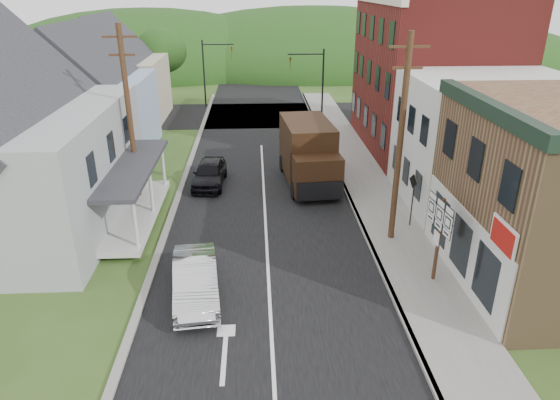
{
  "coord_description": "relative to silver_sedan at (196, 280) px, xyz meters",
  "views": [
    {
      "loc": [
        -0.39,
        -16.15,
        10.65
      ],
      "look_at": [
        0.59,
        3.2,
        2.2
      ],
      "focal_mm": 32.0,
      "sensor_mm": 36.0,
      "label": 1
    }
  ],
  "objects": [
    {
      "name": "tree_left_d",
      "position": [
        -6.33,
        32.58,
        4.15
      ],
      "size": [
        4.8,
        4.8,
        6.94
      ],
      "color": "#382616",
      "rests_on": "ground"
    },
    {
      "name": "road",
      "position": [
        2.67,
        10.58,
        -0.74
      ],
      "size": [
        9.0,
        90.0,
        0.02
      ],
      "primitive_type": "cube",
      "color": "black",
      "rests_on": "ground"
    },
    {
      "name": "traffic_signal_left",
      "position": [
        -1.63,
        31.08,
        3.02
      ],
      "size": [
        2.87,
        0.2,
        6.0
      ],
      "color": "black",
      "rests_on": "ground"
    },
    {
      "name": "curb_left",
      "position": [
        -1.98,
        8.58,
        -0.68
      ],
      "size": [
        0.3,
        55.0,
        0.12
      ],
      "primitive_type": "cube",
      "color": "slate",
      "rests_on": "ground"
    },
    {
      "name": "sidewalk_right",
      "position": [
        8.57,
        8.58,
        -0.66
      ],
      "size": [
        2.8,
        55.0,
        0.15
      ],
      "primitive_type": "cube",
      "color": "slate",
      "rests_on": "ground"
    },
    {
      "name": "delivery_van",
      "position": [
        5.26,
        11.19,
        1.04
      ],
      "size": [
        3.07,
        6.48,
        3.51
      ],
      "rotation": [
        0.0,
        0.0,
        0.09
      ],
      "color": "black",
      "rests_on": "ground"
    },
    {
      "name": "dark_sedan",
      "position": [
        -0.39,
        11.2,
        -0.02
      ],
      "size": [
        1.94,
        4.31,
        1.44
      ],
      "primitive_type": "imported",
      "rotation": [
        0.0,
        0.0,
        -0.06
      ],
      "color": "black",
      "rests_on": "ground"
    },
    {
      "name": "cross_road",
      "position": [
        2.67,
        27.58,
        -0.74
      ],
      "size": [
        60.0,
        9.0,
        0.02
      ],
      "primitive_type": "cube",
      "color": "black",
      "rests_on": "ground"
    },
    {
      "name": "house_blue",
      "position": [
        -8.33,
        17.58,
        2.96
      ],
      "size": [
        7.14,
        8.16,
        7.28
      ],
      "color": "#92A6C7",
      "rests_on": "ground"
    },
    {
      "name": "forested_ridge",
      "position": [
        2.67,
        55.58,
        -0.74
      ],
      "size": [
        90.0,
        30.0,
        16.0
      ],
      "primitive_type": "ellipsoid",
      "color": "#1A3810",
      "rests_on": "ground"
    },
    {
      "name": "storefront_red",
      "position": [
        13.97,
        17.58,
        4.26
      ],
      "size": [
        8.0,
        12.0,
        10.0
      ],
      "primitive_type": "cube",
      "color": "maroon",
      "rests_on": "ground"
    },
    {
      "name": "warning_sign",
      "position": [
        9.45,
        5.22,
        1.06
      ],
      "size": [
        0.18,
        0.7,
        2.58
      ],
      "rotation": [
        0.0,
        0.0,
        0.2
      ],
      "color": "black",
      "rests_on": "sidewalk_right"
    },
    {
      "name": "route_sign_cluster",
      "position": [
        8.98,
        0.57,
        1.6
      ],
      "size": [
        0.26,
        1.93,
        3.38
      ],
      "rotation": [
        0.0,
        0.0,
        0.1
      ],
      "color": "#472D19",
      "rests_on": "sidewalk_right"
    },
    {
      "name": "silver_sedan",
      "position": [
        0.0,
        0.0,
        0.0
      ],
      "size": [
        2.09,
        4.63,
        1.47
      ],
      "primitive_type": "imported",
      "rotation": [
        0.0,
        0.0,
        0.12
      ],
      "color": "silver",
      "rests_on": "ground"
    },
    {
      "name": "storefront_white",
      "position": [
        13.97,
        8.08,
        2.51
      ],
      "size": [
        8.0,
        7.0,
        6.5
      ],
      "primitive_type": "cube",
      "color": "silver",
      "rests_on": "ground"
    },
    {
      "name": "house_cream",
      "position": [
        -8.83,
        26.58,
        2.96
      ],
      "size": [
        7.14,
        8.16,
        7.28
      ],
      "color": "#B5A38C",
      "rests_on": "ground"
    },
    {
      "name": "utility_pole_right",
      "position": [
        8.27,
        4.08,
        3.92
      ],
      "size": [
        1.6,
        0.26,
        9.0
      ],
      "color": "#472D19",
      "rests_on": "ground"
    },
    {
      "name": "traffic_signal_right",
      "position": [
        6.98,
        24.08,
        3.02
      ],
      "size": [
        2.87,
        0.2,
        6.0
      ],
      "color": "black",
      "rests_on": "ground"
    },
    {
      "name": "curb_right",
      "position": [
        7.22,
        8.58,
        -0.66
      ],
      "size": [
        0.2,
        55.0,
        0.15
      ],
      "primitive_type": "cube",
      "color": "slate",
      "rests_on": "ground"
    },
    {
      "name": "ground",
      "position": [
        2.67,
        0.58,
        -0.74
      ],
      "size": [
        120.0,
        120.0,
        0.0
      ],
      "primitive_type": "plane",
      "color": "#2D4719",
      "rests_on": "ground"
    },
    {
      "name": "utility_pole_left",
      "position": [
        -3.83,
        8.58,
        3.92
      ],
      "size": [
        1.6,
        0.26,
        9.0
      ],
      "color": "#472D19",
      "rests_on": "ground"
    }
  ]
}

